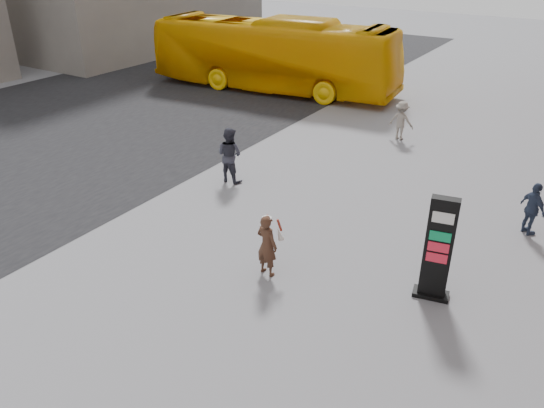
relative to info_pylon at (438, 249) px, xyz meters
The scene contains 8 objects.
ground 4.23m from the info_pylon, 157.70° to the right, with size 100.00×100.00×0.00m, color #9E9EA3.
road 17.14m from the info_pylon, 168.31° to the left, with size 16.00×60.00×0.01m, color black.
info_pylon is the anchor object (origin of this frame).
woman 3.81m from the info_pylon, 161.20° to the right, with size 0.64×0.59×1.56m.
bus 18.14m from the info_pylon, 133.73° to the left, with size 3.02×12.92×3.60m, color #E7A906.
pedestrian_a 7.97m from the info_pylon, 160.82° to the left, with size 0.88×0.69×1.82m, color #30313D.
pedestrian_b 10.36m from the info_pylon, 114.28° to the left, with size 0.98×0.56×1.52m, color gray.
pedestrian_c 4.39m from the info_pylon, 72.31° to the left, with size 0.87×0.36×1.49m, color #323E57.
Camera 1 is at (5.95, -8.53, 7.24)m, focal length 35.00 mm.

